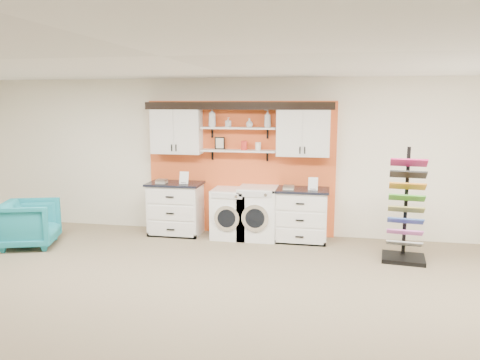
% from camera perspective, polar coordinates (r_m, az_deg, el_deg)
% --- Properties ---
extents(floor, '(10.00, 10.00, 0.00)m').
position_cam_1_polar(floor, '(5.13, -8.78, -18.23)').
color(floor, '#857659').
rests_on(floor, ground).
extents(ceiling, '(10.00, 10.00, 0.00)m').
position_cam_1_polar(ceiling, '(4.57, -9.69, 14.67)').
color(ceiling, white).
rests_on(ceiling, wall_back).
extents(wall_back, '(10.00, 0.00, 10.00)m').
position_cam_1_polar(wall_back, '(8.47, 0.08, 2.85)').
color(wall_back, '#EFE6CF').
rests_on(wall_back, floor).
extents(accent_panel, '(3.40, 0.07, 2.40)m').
position_cam_1_polar(accent_panel, '(8.46, 0.03, 1.48)').
color(accent_panel, '#E65A27').
rests_on(accent_panel, wall_back).
extents(upper_cabinet_left, '(0.90, 0.35, 0.84)m').
position_cam_1_polar(upper_cabinet_left, '(8.52, -7.72, 6.04)').
color(upper_cabinet_left, silver).
rests_on(upper_cabinet_left, wall_back).
extents(upper_cabinet_right, '(0.90, 0.35, 0.84)m').
position_cam_1_polar(upper_cabinet_right, '(8.09, 7.73, 5.86)').
color(upper_cabinet_right, silver).
rests_on(upper_cabinet_right, wall_back).
extents(shelf_lower, '(1.32, 0.28, 0.03)m').
position_cam_1_polar(shelf_lower, '(8.26, -0.18, 3.59)').
color(shelf_lower, silver).
rests_on(shelf_lower, wall_back).
extents(shelf_upper, '(1.32, 0.28, 0.03)m').
position_cam_1_polar(shelf_upper, '(8.23, -0.18, 6.36)').
color(shelf_upper, silver).
rests_on(shelf_upper, wall_back).
extents(crown_molding, '(3.30, 0.41, 0.13)m').
position_cam_1_polar(crown_molding, '(8.23, -0.17, 9.13)').
color(crown_molding, black).
rests_on(crown_molding, wall_back).
extents(picture_frame, '(0.18, 0.02, 0.22)m').
position_cam_1_polar(picture_frame, '(8.37, -2.48, 4.51)').
color(picture_frame, black).
rests_on(picture_frame, shelf_lower).
extents(canister_red, '(0.11, 0.11, 0.16)m').
position_cam_1_polar(canister_red, '(8.23, 0.50, 4.23)').
color(canister_red, red).
rests_on(canister_red, shelf_lower).
extents(canister_cream, '(0.10, 0.10, 0.14)m').
position_cam_1_polar(canister_cream, '(8.19, 2.23, 4.13)').
color(canister_cream, silver).
rests_on(canister_cream, shelf_lower).
extents(base_cabinet_left, '(0.97, 0.66, 0.95)m').
position_cam_1_polar(base_cabinet_left, '(8.57, -7.83, -3.44)').
color(base_cabinet_left, silver).
rests_on(base_cabinet_left, floor).
extents(base_cabinet_right, '(0.94, 0.66, 0.92)m').
position_cam_1_polar(base_cabinet_right, '(8.15, 7.45, -4.23)').
color(base_cabinet_right, silver).
rests_on(base_cabinet_right, floor).
extents(washer, '(0.62, 0.71, 0.87)m').
position_cam_1_polar(washer, '(8.31, -1.14, -4.04)').
color(washer, white).
rests_on(washer, floor).
extents(dryer, '(0.66, 0.71, 0.92)m').
position_cam_1_polar(dryer, '(8.22, 2.22, -4.01)').
color(dryer, white).
rests_on(dryer, floor).
extents(sample_rack, '(0.68, 0.59, 1.72)m').
position_cam_1_polar(sample_rack, '(7.51, 19.47, -5.24)').
color(sample_rack, black).
rests_on(sample_rack, floor).
extents(armchair, '(1.05, 1.04, 0.77)m').
position_cam_1_polar(armchair, '(8.54, -24.25, -4.87)').
color(armchair, teal).
rests_on(armchair, floor).
extents(soap_bottle_a, '(0.17, 0.17, 0.34)m').
position_cam_1_polar(soap_bottle_a, '(8.33, -3.41, 7.65)').
color(soap_bottle_a, silver).
rests_on(soap_bottle_a, shelf_upper).
extents(soap_bottle_b, '(0.11, 0.11, 0.17)m').
position_cam_1_polar(soap_bottle_b, '(8.26, -1.45, 7.05)').
color(soap_bottle_b, silver).
rests_on(soap_bottle_b, shelf_upper).
extents(soap_bottle_c, '(0.16, 0.16, 0.16)m').
position_cam_1_polar(soap_bottle_c, '(8.19, 1.15, 6.99)').
color(soap_bottle_c, silver).
rests_on(soap_bottle_c, shelf_upper).
extents(soap_bottle_d, '(0.12, 0.12, 0.30)m').
position_cam_1_polar(soap_bottle_d, '(8.14, 3.38, 7.48)').
color(soap_bottle_d, silver).
rests_on(soap_bottle_d, shelf_upper).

